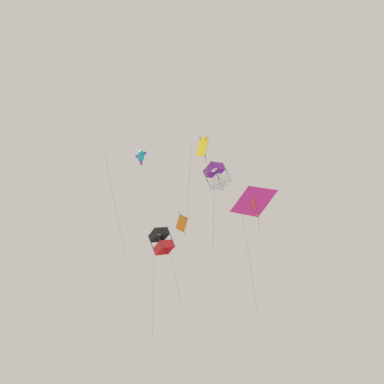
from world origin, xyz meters
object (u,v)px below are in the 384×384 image
Objects in this scene: kite_box_highest at (161,241)px; kite_box_mid_left at (217,176)px; kite_diamond_low_drifter at (202,147)px; kite_fish_far_centre at (141,156)px; kite_diamond_near_right at (182,223)px; kite_delta_upper_right at (254,202)px.

kite_box_mid_left is at bearing 14.08° from kite_box_highest.
kite_diamond_low_drifter is (7.72, 1.78, 5.15)m from kite_box_highest.
kite_fish_far_centre is at bearing -41.97° from kite_box_highest.
kite_box_mid_left is 2.90m from kite_diamond_low_drifter.
kite_box_mid_left is at bearing 106.28° from kite_diamond_low_drifter.
kite_box_mid_left is (6.46, 3.44, 3.14)m from kite_box_highest.
kite_diamond_low_drifter reaches higher than kite_diamond_near_right.
kite_box_highest is (1.98, -2.35, -4.22)m from kite_diamond_near_right.
kite_fish_far_centre reaches higher than kite_delta_upper_right.
kite_diamond_near_right is 0.92× the size of kite_diamond_low_drifter.
kite_delta_upper_right is at bearing 78.84° from kite_diamond_low_drifter.
kite_diamond_near_right is at bearing 116.09° from kite_box_highest.
kite_fish_far_centre is 0.96× the size of kite_box_mid_left.
kite_diamond_low_drifter is at bearing -120.43° from kite_delta_upper_right.
kite_fish_far_centre is at bearing -106.31° from kite_box_mid_left.
kite_diamond_near_right is 10.17m from kite_fish_far_centre.
kite_diamond_low_drifter is at bearing -1.02° from kite_box_highest.
kite_delta_upper_right is 1.13× the size of kite_diamond_near_right.
kite_delta_upper_right is at bearing 65.21° from kite_box_mid_left.
kite_diamond_near_right is 8.58m from kite_box_mid_left.
kite_box_highest is 1.02× the size of kite_diamond_low_drifter.
kite_diamond_near_right is 9.76m from kite_diamond_low_drifter.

